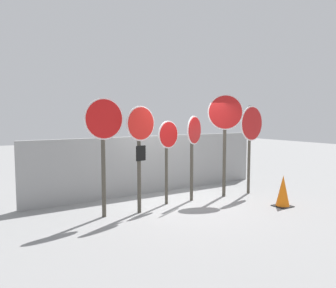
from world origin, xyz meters
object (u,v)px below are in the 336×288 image
object	(u,v)px
stop_sign_3	(193,142)
stop_sign_4	(225,125)
stop_sign_1	(140,139)
stop_sign_0	(104,134)
stop_sign_2	(168,146)
traffic_cone_0	(283,191)
stop_sign_5	(251,131)

from	to	relation	value
stop_sign_3	stop_sign_4	world-z (taller)	stop_sign_4
stop_sign_1	stop_sign_4	bearing A→B (deg)	-8.24
stop_sign_0	stop_sign_3	distance (m)	2.43
stop_sign_2	traffic_cone_0	bearing A→B (deg)	-50.74
stop_sign_5	stop_sign_3	bearing A→B (deg)	164.21
stop_sign_1	stop_sign_3	xyz separation A→B (m)	(1.63, 0.23, -0.14)
stop_sign_3	traffic_cone_0	distance (m)	2.45
stop_sign_5	traffic_cone_0	xyz separation A→B (m)	(-0.32, -1.35, -1.38)
stop_sign_1	stop_sign_3	bearing A→B (deg)	-2.92
stop_sign_2	stop_sign_3	bearing A→B (deg)	-18.38
stop_sign_2	stop_sign_4	world-z (taller)	stop_sign_4
stop_sign_4	stop_sign_5	distance (m)	0.86
stop_sign_5	traffic_cone_0	size ratio (longest dim) A/B	3.24
stop_sign_2	traffic_cone_0	world-z (taller)	stop_sign_2
stop_sign_1	stop_sign_5	bearing A→B (deg)	-11.14
stop_sign_4	stop_sign_2	bearing A→B (deg)	-151.45
stop_sign_3	stop_sign_2	bearing A→B (deg)	149.41
stop_sign_0	stop_sign_2	bearing A→B (deg)	2.24
stop_sign_0	stop_sign_3	xyz separation A→B (m)	(2.41, 0.10, -0.27)
stop_sign_4	traffic_cone_0	xyz separation A→B (m)	(0.52, -1.48, -1.54)
stop_sign_4	stop_sign_5	size ratio (longest dim) A/B	1.12
stop_sign_5	traffic_cone_0	world-z (taller)	stop_sign_5
stop_sign_4	traffic_cone_0	distance (m)	2.20
stop_sign_0	stop_sign_1	size ratio (longest dim) A/B	1.06
stop_sign_0	stop_sign_5	size ratio (longest dim) A/B	1.04
stop_sign_5	traffic_cone_0	bearing A→B (deg)	-111.54
stop_sign_0	stop_sign_4	world-z (taller)	stop_sign_4
stop_sign_3	stop_sign_4	distance (m)	1.05
stop_sign_0	stop_sign_2	distance (m)	1.72
stop_sign_1	stop_sign_5	distance (m)	3.42
stop_sign_3	traffic_cone_0	size ratio (longest dim) A/B	2.87
stop_sign_2	stop_sign_5	bearing A→B (deg)	-20.72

